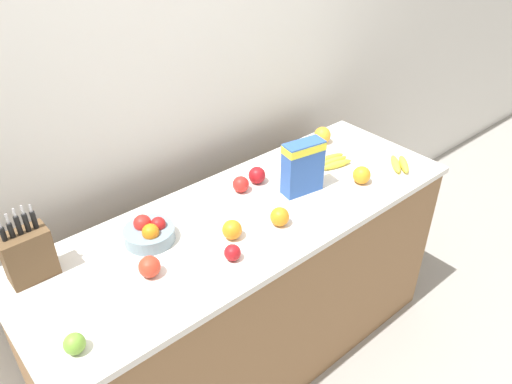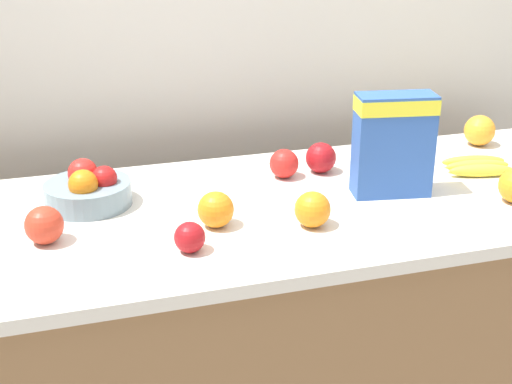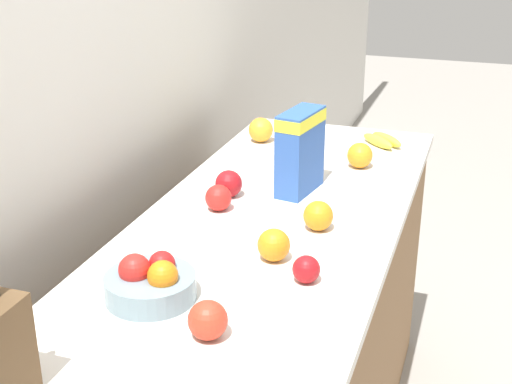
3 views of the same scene
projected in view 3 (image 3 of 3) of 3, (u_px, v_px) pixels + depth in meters
wall_back at (64, 76)px, 1.93m from camera, size 9.00×0.06×2.60m
counter at (261, 373)px, 2.07m from camera, size 2.01×0.70×0.92m
cereal_box at (300, 148)px, 2.10m from camera, size 0.20×0.11×0.25m
fruit_bowl at (151, 282)px, 1.56m from camera, size 0.20×0.20×0.10m
banana_bunch_left at (302, 154)px, 2.42m from camera, size 0.19×0.14×0.03m
banana_bunch_right at (382, 140)px, 2.55m from camera, size 0.17×0.17×0.04m
apple_by_knife_block at (208, 320)px, 1.42m from camera, size 0.08×0.08×0.08m
apple_near_bananas at (306, 269)px, 1.63m from camera, size 0.06×0.06×0.06m
apple_rear at (218, 198)px, 2.01m from camera, size 0.08×0.08×0.08m
apple_leftmost at (229, 184)px, 2.10m from camera, size 0.08×0.08×0.08m
orange_mid_right at (360, 155)px, 2.33m from camera, size 0.08×0.08×0.08m
orange_front_center at (318, 216)px, 1.89m from camera, size 0.08×0.08×0.08m
orange_front_left at (274, 245)px, 1.73m from camera, size 0.08×0.08×0.08m
orange_mid_left at (261, 130)px, 2.58m from camera, size 0.09×0.09×0.09m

